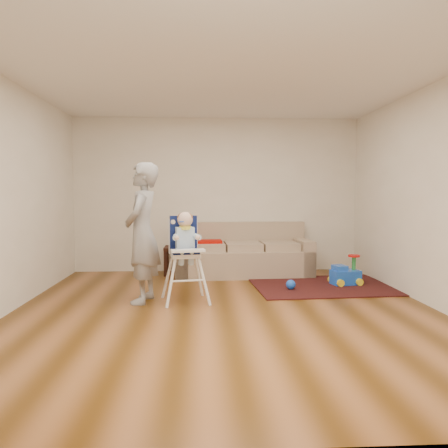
{
  "coord_description": "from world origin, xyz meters",
  "views": [
    {
      "loc": [
        -0.29,
        -4.99,
        1.38
      ],
      "look_at": [
        0.0,
        0.4,
        1.0
      ],
      "focal_mm": 35.0,
      "sensor_mm": 36.0,
      "label": 1
    }
  ],
  "objects": [
    {
      "name": "ground",
      "position": [
        0.0,
        0.0,
        0.0
      ],
      "size": [
        5.5,
        5.5,
        0.0
      ],
      "primitive_type": "plane",
      "color": "#4B2A08",
      "rests_on": "ground"
    },
    {
      "name": "room_envelope",
      "position": [
        0.0,
        0.53,
        1.88
      ],
      "size": [
        5.04,
        5.52,
        2.72
      ],
      "color": "beige",
      "rests_on": "ground"
    },
    {
      "name": "sofa",
      "position": [
        0.42,
        2.3,
        0.44
      ],
      "size": [
        2.3,
        1.02,
        0.88
      ],
      "rotation": [
        0.0,
        0.0,
        0.04
      ],
      "color": "tan",
      "rests_on": "ground"
    },
    {
      "name": "side_table",
      "position": [
        -0.67,
        2.44,
        0.24
      ],
      "size": [
        0.47,
        0.47,
        0.47
      ],
      "primitive_type": null,
      "color": "black",
      "rests_on": "ground"
    },
    {
      "name": "area_rug",
      "position": [
        1.52,
        1.31,
        0.01
      ],
      "size": [
        2.11,
        1.64,
        0.02
      ],
      "primitive_type": "cube",
      "rotation": [
        0.0,
        0.0,
        0.06
      ],
      "color": "black",
      "rests_on": "ground"
    },
    {
      "name": "ride_on_toy",
      "position": [
        1.88,
        1.38,
        0.24
      ],
      "size": [
        0.45,
        0.36,
        0.45
      ],
      "primitive_type": null,
      "rotation": [
        0.0,
        0.0,
        0.18
      ],
      "color": "blue",
      "rests_on": "area_rug"
    },
    {
      "name": "toy_ball",
      "position": [
        0.99,
        1.08,
        0.08
      ],
      "size": [
        0.14,
        0.14,
        0.14
      ],
      "primitive_type": "sphere",
      "color": "blue",
      "rests_on": "area_rug"
    },
    {
      "name": "high_chair",
      "position": [
        -0.49,
        0.52,
        0.56
      ],
      "size": [
        0.62,
        0.62,
        1.16
      ],
      "rotation": [
        0.0,
        0.0,
        0.18
      ],
      "color": "white",
      "rests_on": "ground"
    },
    {
      "name": "adult",
      "position": [
        -1.02,
        0.53,
        0.88
      ],
      "size": [
        0.51,
        0.7,
        1.77
      ],
      "primitive_type": "imported",
      "rotation": [
        0.0,
        0.0,
        -1.71
      ],
      "color": "gray",
      "rests_on": "ground"
    }
  ]
}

